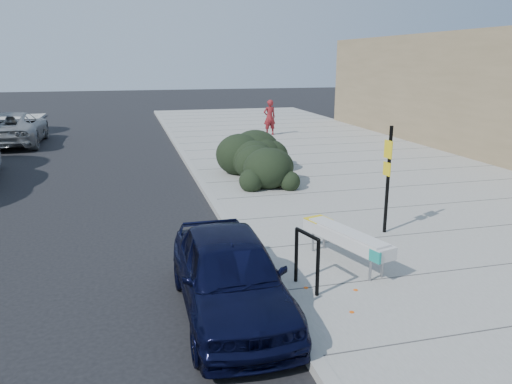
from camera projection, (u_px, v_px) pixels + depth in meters
ground at (246, 257)px, 10.45m from camera, size 120.00×120.00×0.00m
sidewalk_near at (375, 182)px, 16.47m from camera, size 11.20×50.00×0.15m
curb_near at (207, 193)px, 15.11m from camera, size 0.22×50.00×0.17m
bench at (346, 238)px, 9.61m from camera, size 1.05×2.27×0.67m
bike_rack at (307, 255)px, 8.53m from camera, size 0.23×0.68×1.02m
sign_post at (388, 173)px, 11.13m from camera, size 0.10×0.28×2.46m
hedge at (265, 153)px, 16.86m from camera, size 3.55×4.71×1.59m
sedan_navy at (230, 274)px, 7.97m from camera, size 1.64×4.02×1.37m
suv_silver at (14, 128)px, 23.94m from camera, size 2.72×5.74×1.58m
pedestrian at (270, 117)px, 26.01m from camera, size 0.71×0.51×1.83m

